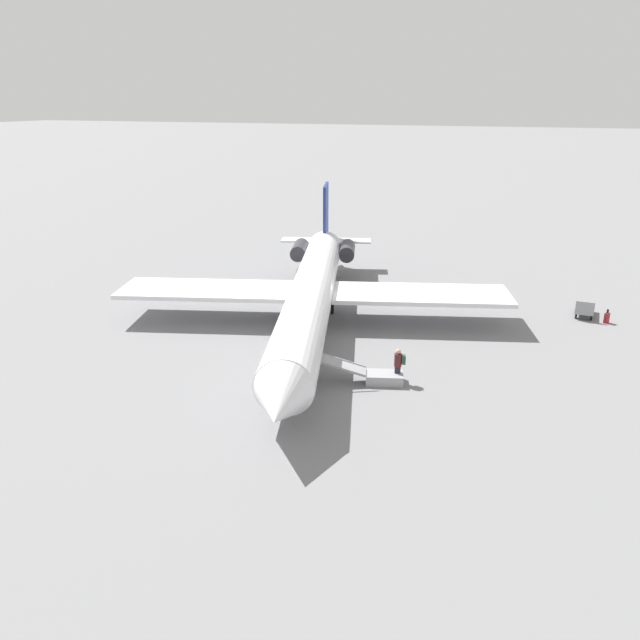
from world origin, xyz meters
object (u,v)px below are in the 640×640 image
Objects in this scene: boarding_stairs at (376,375)px; suitcase at (607,318)px; airplane_main at (312,290)px; luggage_cart at (585,309)px; passenger at (399,363)px.

boarding_stairs is 4.70× the size of suitcase.
airplane_main reaches higher than suitcase.
boarding_stairs is 17.19m from luggage_cart.
boarding_stairs is at bearing -39.66° from suitcase.
boarding_stairs is 1.83× the size of luggage_cart.
boarding_stairs is at bearing -31.53° from luggage_cart.
passenger is at bearing -174.25° from boarding_stairs.
airplane_main is 9.87m from passenger.
suitcase is at bearing -144.26° from passenger.
suitcase is (0.89, 1.27, -0.13)m from luggage_cart.
airplane_main reaches higher than passenger.
passenger is (6.78, 7.11, -1.02)m from airplane_main.
airplane_main is 7.53× the size of boarding_stairs.
passenger reaches higher than suitcase.
airplane_main is 9.57m from boarding_stairs.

